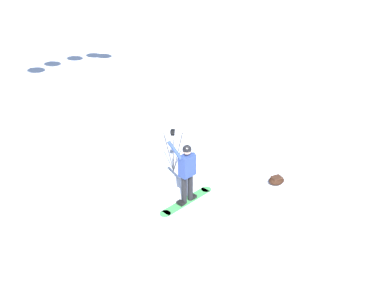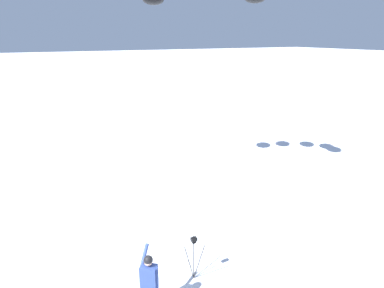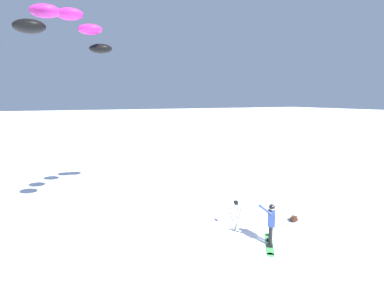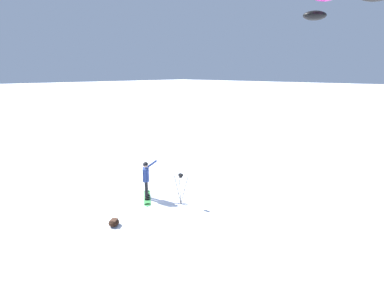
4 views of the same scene
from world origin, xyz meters
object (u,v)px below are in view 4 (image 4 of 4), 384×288
at_px(gear_bag_large, 114,222).
at_px(snowboarder, 146,176).
at_px(snowboard, 147,197).
at_px(camera_tripod, 181,183).

bearing_deg(gear_bag_large, snowboarder, 25.52).
bearing_deg(snowboard, camera_tripod, -69.38).
relative_size(snowboarder, snowboard, 1.12).
xyz_separation_m(gear_bag_large, camera_tripod, (2.99, -0.41, 0.84)).
bearing_deg(gear_bag_large, camera_tripod, -7.73).
relative_size(snowboarder, gear_bag_large, 2.87).
bearing_deg(snowboard, gear_bag_large, -154.72).
bearing_deg(snowboarder, camera_tripod, -69.06).
bearing_deg(camera_tripod, gear_bag_large, 172.27).
distance_m(snowboarder, gear_bag_large, 2.80).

